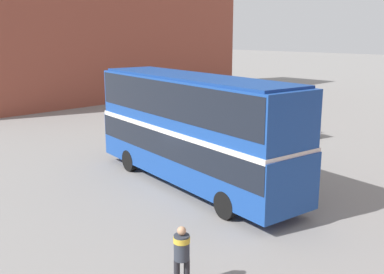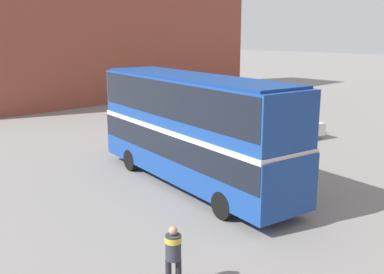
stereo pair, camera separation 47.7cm
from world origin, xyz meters
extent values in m
plane|color=gray|center=(0.00, 0.00, 0.00)|extent=(240.00, 240.00, 0.00)
cube|color=brown|center=(-25.76, 12.96, 6.95)|extent=(8.04, 29.72, 13.91)
cube|color=#194293|center=(-0.78, 0.39, 1.43)|extent=(11.35, 4.21, 2.02)
cube|color=#194293|center=(-0.78, 0.39, 3.49)|extent=(11.18, 4.10, 2.09)
cube|color=black|center=(-0.78, 0.39, 1.89)|extent=(11.25, 4.22, 0.99)
cube|color=black|center=(-0.78, 0.39, 3.74)|extent=(11.02, 4.11, 1.43)
cube|color=silver|center=(-0.78, 0.39, 2.47)|extent=(11.25, 4.21, 0.20)
cube|color=navy|center=(-0.78, 0.39, 4.58)|extent=(10.66, 3.85, 0.10)
cylinder|color=black|center=(2.90, 1.00, 0.50)|extent=(1.03, 0.44, 1.00)
cylinder|color=black|center=(2.56, -1.29, 0.50)|extent=(1.03, 0.44, 1.00)
cylinder|color=black|center=(-3.90, 2.03, 0.50)|extent=(1.03, 0.44, 1.00)
cylinder|color=black|center=(-4.24, -0.26, 0.50)|extent=(1.03, 0.44, 1.00)
cylinder|color=#232328|center=(4.75, -5.31, 0.41)|extent=(0.15, 0.15, 0.82)
cylinder|color=#2D333D|center=(4.69, -5.42, 1.15)|extent=(0.53, 0.53, 0.65)
cylinder|color=gold|center=(4.69, -5.42, 1.36)|extent=(0.57, 0.57, 0.14)
sphere|color=tan|center=(4.69, -5.42, 1.59)|extent=(0.22, 0.22, 0.22)
cube|color=silver|center=(-3.66, 11.56, 0.63)|extent=(4.82, 2.89, 0.74)
cube|color=black|center=(-3.84, 11.60, 1.23)|extent=(2.67, 2.19, 0.46)
cylinder|color=black|center=(-2.11, 12.04, 0.30)|extent=(0.64, 0.36, 0.60)
cylinder|color=black|center=(-2.51, 10.41, 0.30)|extent=(0.64, 0.36, 0.60)
cylinder|color=black|center=(-4.82, 12.71, 0.30)|extent=(0.64, 0.36, 0.60)
cylinder|color=black|center=(-5.22, 11.08, 0.30)|extent=(0.64, 0.36, 0.60)
camera|label=1|loc=(12.06, -12.41, 6.32)|focal=42.00mm
camera|label=2|loc=(12.40, -12.07, 6.32)|focal=42.00mm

